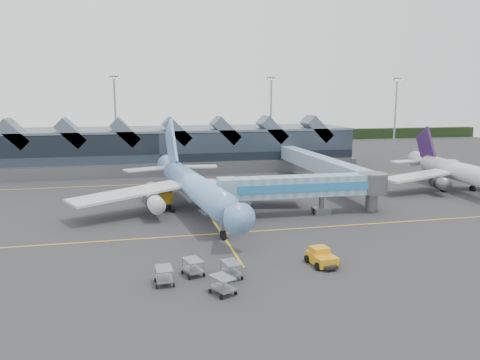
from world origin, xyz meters
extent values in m
plane|color=#272729|center=(0.00, 0.00, 0.00)|extent=(260.00, 260.00, 0.00)
cube|color=gold|center=(0.00, -8.00, 0.01)|extent=(120.00, 0.25, 0.01)
cube|color=gold|center=(0.00, 28.00, 0.01)|extent=(120.00, 0.25, 0.01)
cube|color=gold|center=(0.00, 10.00, 0.01)|extent=(0.25, 60.00, 0.01)
cube|color=black|center=(0.00, 110.00, 2.00)|extent=(260.00, 4.00, 4.00)
cube|color=black|center=(-5.00, 48.00, 4.50)|extent=(90.00, 20.00, 9.00)
cube|color=slate|center=(-5.00, 48.00, 9.20)|extent=(90.00, 20.00, 0.60)
cube|color=slate|center=(-5.00, 37.00, 1.30)|extent=(90.00, 2.50, 2.60)
cube|color=slate|center=(-34.00, 41.00, 9.30)|extent=(6.43, 6.00, 6.43)
cube|color=slate|center=(-23.00, 41.00, 9.30)|extent=(6.43, 6.00, 6.43)
cube|color=slate|center=(-12.00, 41.00, 9.30)|extent=(6.43, 6.00, 6.43)
cube|color=slate|center=(-1.00, 41.00, 9.30)|extent=(6.43, 6.00, 6.43)
cube|color=slate|center=(10.00, 41.00, 9.30)|extent=(6.43, 6.00, 6.43)
cube|color=slate|center=(21.00, 41.00, 9.30)|extent=(6.43, 6.00, 6.43)
cube|color=slate|center=(32.00, 41.00, 9.30)|extent=(6.43, 6.00, 6.43)
cylinder|color=#919599|center=(-15.00, 72.00, 11.00)|extent=(0.56, 0.56, 22.00)
cube|color=slate|center=(-15.00, 72.00, 22.00)|extent=(2.40, 0.50, 0.90)
cylinder|color=#919599|center=(30.00, 72.00, 11.00)|extent=(0.56, 0.56, 22.00)
cube|color=slate|center=(30.00, 72.00, 22.00)|extent=(2.40, 0.50, 0.90)
cylinder|color=#919599|center=(70.00, 70.00, 11.00)|extent=(0.56, 0.56, 22.00)
cube|color=slate|center=(70.00, 70.00, 22.00)|extent=(2.40, 0.50, 0.90)
cylinder|color=#6891D4|center=(-1.87, 3.59, 3.94)|extent=(7.07, 29.79, 3.65)
cone|color=#6891D4|center=(0.15, -13.61, 3.94)|extent=(4.21, 5.46, 3.65)
cube|color=black|center=(0.23, -14.24, 4.70)|extent=(1.42, 0.49, 0.48)
cone|color=#6891D4|center=(-3.98, 21.63, 4.21)|extent=(4.41, 7.14, 3.65)
cube|color=silver|center=(-11.28, 3.72, 3.30)|extent=(17.36, 11.92, 1.20)
cube|color=silver|center=(7.26, 5.90, 3.30)|extent=(17.33, 8.63, 1.20)
cylinder|color=silver|center=(-7.80, 0.77, 2.39)|extent=(2.84, 5.30, 2.26)
cylinder|color=silver|center=(4.56, 2.22, 2.39)|extent=(2.84, 5.30, 2.26)
cube|color=#6891D4|center=(-3.79, 19.95, 8.01)|extent=(1.52, 9.32, 10.05)
cube|color=silver|center=(-8.30, 19.84, 4.21)|extent=(8.16, 5.45, 0.24)
cube|color=silver|center=(0.62, 20.89, 4.21)|extent=(7.92, 3.90, 0.24)
cylinder|color=slate|center=(-0.24, -10.25, 1.06)|extent=(0.27, 0.27, 2.11)
cylinder|color=slate|center=(-5.09, 4.49, 1.06)|extent=(0.27, 0.27, 2.11)
cylinder|color=slate|center=(1.06, 5.21, 1.06)|extent=(0.27, 0.27, 2.11)
cylinder|color=black|center=(-0.24, -10.25, 0.38)|extent=(0.59, 1.39, 1.35)
cylinder|color=silver|center=(46.24, 7.43, 3.59)|extent=(5.36, 23.48, 3.33)
cone|color=silver|center=(47.50, 21.68, 3.84)|extent=(3.78, 5.59, 3.33)
cube|color=silver|center=(38.58, 9.17, 3.01)|extent=(14.45, 7.32, 1.11)
cylinder|color=slate|center=(40.93, 6.23, 2.17)|extent=(2.40, 4.16, 2.06)
cube|color=#2F1644|center=(47.38, 20.35, 6.91)|extent=(1.15, 7.49, 8.11)
cube|color=silver|center=(43.68, 21.01, 3.84)|extent=(6.63, 3.29, 0.28)
cube|color=silver|center=(51.14, 20.35, 3.84)|extent=(6.75, 4.27, 0.28)
cylinder|color=slate|center=(43.51, 8.67, 0.96)|extent=(0.31, 0.31, 1.93)
cylinder|color=slate|center=(49.14, 8.18, 0.96)|extent=(0.31, 0.31, 1.93)
cube|color=#6B93B3|center=(13.02, -1.30, 4.24)|extent=(19.85, 3.21, 2.87)
cube|color=teal|center=(13.01, -2.84, 4.24)|extent=(19.81, 0.36, 1.19)
cube|color=#6B93B3|center=(2.13, -1.17, 4.24)|extent=(2.61, 3.20, 2.97)
cylinder|color=slate|center=(16.00, -1.34, 2.12)|extent=(0.69, 0.69, 4.24)
cube|color=slate|center=(16.00, -1.34, 0.45)|extent=(2.40, 2.01, 0.89)
cylinder|color=black|center=(15.01, -1.32, 0.35)|extent=(0.41, 0.90, 0.89)
cylinder|color=black|center=(16.99, -1.35, 0.35)|extent=(0.41, 0.90, 0.89)
cylinder|color=slate|center=(23.92, -1.43, 4.24)|extent=(4.36, 4.36, 2.97)
cylinder|color=slate|center=(23.92, -1.43, 2.12)|extent=(1.78, 1.78, 4.24)
cube|color=black|center=(-6.95, 9.48, 0.71)|extent=(4.25, 8.87, 0.48)
cube|color=orange|center=(-6.18, 6.33, 1.71)|extent=(2.72, 2.58, 2.10)
cube|color=black|center=(-6.00, 5.59, 2.19)|extent=(2.07, 0.64, 0.95)
cylinder|color=silver|center=(-7.22, 10.59, 2.00)|extent=(3.44, 5.89, 2.19)
sphere|color=silver|center=(-7.88, 13.27, 2.00)|extent=(2.10, 2.10, 2.10)
sphere|color=silver|center=(-6.57, 7.91, 2.00)|extent=(2.10, 2.10, 2.10)
cylinder|color=black|center=(-7.43, 6.42, 0.48)|extent=(0.55, 1.00, 0.95)
cylinder|color=black|center=(-5.12, 6.99, 0.48)|extent=(0.55, 1.00, 0.95)
cylinder|color=black|center=(-8.22, 9.66, 0.48)|extent=(0.55, 1.00, 0.95)
cylinder|color=black|center=(-5.91, 10.23, 0.48)|extent=(0.55, 1.00, 0.95)
cylinder|color=black|center=(-8.78, 11.97, 0.48)|extent=(0.55, 1.00, 0.95)
cylinder|color=black|center=(-6.47, 12.54, 0.48)|extent=(0.55, 1.00, 0.95)
cube|color=orange|center=(7.89, -21.08, 0.67)|extent=(2.41, 3.61, 0.95)
cube|color=orange|center=(7.83, -20.51, 1.38)|extent=(1.85, 1.68, 0.67)
cube|color=black|center=(8.06, -22.88, 0.43)|extent=(1.40, 0.89, 0.29)
cylinder|color=black|center=(6.90, -22.32, 0.38)|extent=(0.36, 0.79, 0.76)
cylinder|color=black|center=(9.08, -22.12, 0.38)|extent=(0.36, 0.79, 0.76)
cylinder|color=black|center=(6.69, -20.05, 0.38)|extent=(0.36, 0.79, 0.76)
cylinder|color=black|center=(8.87, -19.84, 0.38)|extent=(0.36, 0.79, 0.76)
cube|color=gray|center=(-5.19, -20.99, 0.57)|extent=(2.02, 2.57, 0.15)
cube|color=gray|center=(-5.19, -20.99, 1.54)|extent=(2.02, 2.57, 0.08)
cylinder|color=black|center=(-4.69, -19.99, 0.18)|extent=(0.22, 0.39, 0.37)
cube|color=gray|center=(-1.78, -22.44, 0.57)|extent=(1.83, 2.49, 0.15)
cube|color=gray|center=(-1.78, -22.44, 1.54)|extent=(1.83, 2.49, 0.08)
cylinder|color=black|center=(-1.18, -21.49, 0.18)|extent=(0.19, 0.39, 0.37)
cube|color=gray|center=(-8.03, -22.57, 0.57)|extent=(1.52, 2.31, 0.15)
cube|color=gray|center=(-8.03, -22.57, 1.54)|extent=(1.52, 2.31, 0.08)
cylinder|color=black|center=(-7.29, -21.72, 0.18)|extent=(0.14, 0.37, 0.37)
cube|color=gray|center=(-3.23, -25.85, 0.57)|extent=(2.26, 2.66, 0.15)
cube|color=gray|center=(-3.23, -25.85, 1.54)|extent=(2.26, 2.66, 0.08)
cylinder|color=black|center=(-2.88, -24.78, 0.18)|extent=(0.27, 0.39, 0.37)
camera|label=1|loc=(-10.21, -63.30, 16.87)|focal=35.00mm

